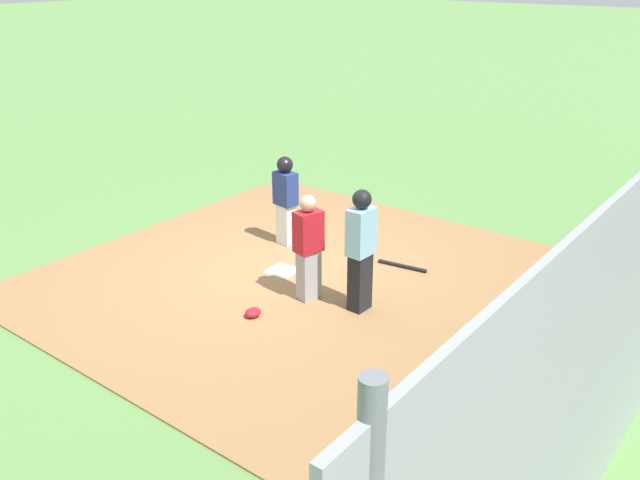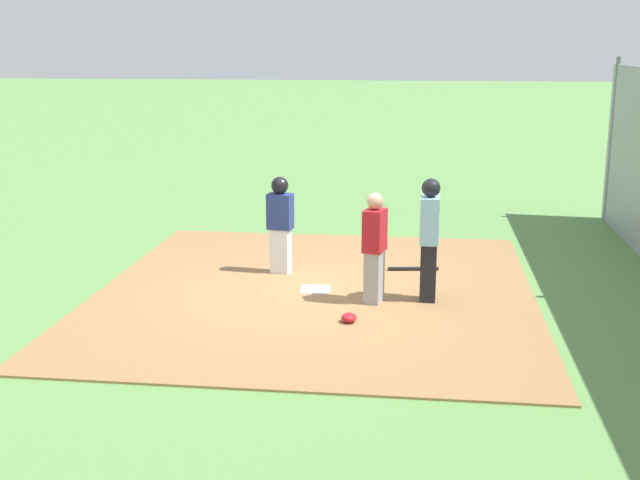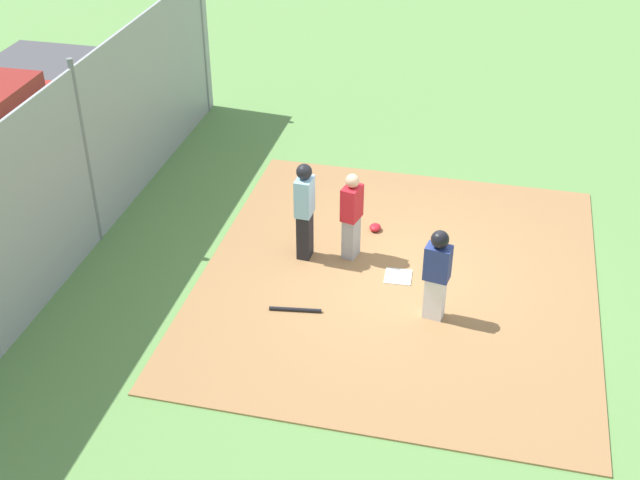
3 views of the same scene
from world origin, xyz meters
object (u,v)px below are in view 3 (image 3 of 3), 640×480
at_px(catcher, 352,215).
at_px(umpire, 305,209).
at_px(home_plate, 398,277).
at_px(baseball_bat, 295,309).
at_px(catcher_mask, 375,227).
at_px(runner, 437,270).

height_order(catcher, umpire, umpire).
bearing_deg(home_plate, umpire, -99.21).
relative_size(catcher, baseball_bat, 1.92).
bearing_deg(home_plate, catcher_mask, -155.16).
distance_m(catcher, catcher_mask, 1.20).
height_order(home_plate, umpire, umpire).
bearing_deg(home_plate, catcher, -116.90).
xyz_separation_m(catcher, baseball_bat, (1.73, -0.53, -0.78)).
xyz_separation_m(home_plate, catcher_mask, (-1.35, -0.62, 0.05)).
height_order(umpire, catcher_mask, umpire).
xyz_separation_m(runner, baseball_bat, (0.37, -2.11, -0.84)).
relative_size(baseball_bat, catcher_mask, 3.41).
height_order(home_plate, runner, runner).
relative_size(home_plate, catcher_mask, 1.83).
bearing_deg(runner, baseball_bat, 109.42).
bearing_deg(catcher, catcher_mask, 87.15).
bearing_deg(home_plate, runner, 36.92).
distance_m(catcher, umpire, 0.79).
bearing_deg(umpire, home_plate, -6.80).
bearing_deg(catcher_mask, baseball_bat, -17.02).
xyz_separation_m(umpire, catcher_mask, (-1.08, 1.03, -0.87)).
height_order(runner, baseball_bat, runner).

